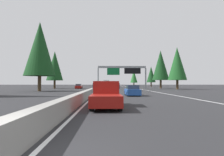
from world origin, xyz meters
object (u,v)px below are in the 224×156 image
at_px(sedan_near_right, 107,87).
at_px(conifer_right_mid, 161,65).
at_px(oncoming_near, 79,87).
at_px(conifer_right_near, 177,64).
at_px(pickup_far_center, 106,94).
at_px(conifer_right_distant, 134,76).
at_px(sign_gantry_overhead, 123,71).
at_px(conifer_left_mid, 55,66).
at_px(conifer_left_near, 40,49).
at_px(sedan_mid_right, 116,86).
at_px(box_truck_far_left, 113,83).
at_px(minivan_distant_b, 107,85).
at_px(bus_mid_center, 106,83).
at_px(sedan_far_right, 132,91).
at_px(conifer_right_far, 151,74).

height_order(sedan_near_right, conifer_right_mid, conifer_right_mid).
xyz_separation_m(oncoming_near, conifer_right_near, (-6.58, -28.08, 6.45)).
relative_size(pickup_far_center, conifer_right_mid, 0.44).
xyz_separation_m(conifer_right_near, conifer_right_mid, (10.95, 1.63, 0.54)).
xyz_separation_m(oncoming_near, conifer_right_distant, (47.45, -23.42, 4.78)).
relative_size(sign_gantry_overhead, conifer_left_mid, 1.07).
height_order(sedan_near_right, conifer_left_near, conifer_left_near).
distance_m(sedan_mid_right, box_truck_far_left, 42.26).
relative_size(sedan_mid_right, box_truck_far_left, 0.52).
bearing_deg(minivan_distant_b, conifer_left_mid, 106.69).
distance_m(minivan_distant_b, conifer_right_distant, 43.34).
bearing_deg(sign_gantry_overhead, conifer_left_near, 114.39).
xyz_separation_m(bus_mid_center, conifer_left_near, (-52.31, 14.06, 7.32)).
distance_m(sedan_near_right, conifer_left_mid, 19.81).
height_order(sedan_far_right, bus_mid_center, bus_mid_center).
height_order(bus_mid_center, box_truck_far_left, bus_mid_center).
bearing_deg(conifer_left_mid, conifer_left_near, -173.90).
bearing_deg(conifer_right_distant, conifer_right_near, -175.06).
bearing_deg(conifer_left_near, sedan_near_right, -50.97).
distance_m(sedan_far_right, minivan_distant_b, 40.93).
height_order(minivan_distant_b, conifer_right_far, conifer_right_far).
bearing_deg(conifer_right_near, conifer_left_mid, 76.45).
distance_m(sign_gantry_overhead, conifer_right_far, 45.25).
relative_size(minivan_distant_b, conifer_right_near, 0.43).
height_order(sedan_mid_right, minivan_distant_b, minivan_distant_b).
bearing_deg(minivan_distant_b, conifer_right_mid, -98.36).
xyz_separation_m(pickup_far_center, sedan_far_right, (12.57, -3.52, -0.23)).
bearing_deg(conifer_left_mid, pickup_far_center, -161.19).
bearing_deg(box_truck_far_left, pickup_far_center, 178.10).
bearing_deg(sedan_near_right, conifer_right_distant, -15.33).
height_order(sedan_mid_right, box_truck_far_left, box_truck_far_left).
distance_m(conifer_right_mid, conifer_left_mid, 34.46).
distance_m(bus_mid_center, conifer_right_distant, 20.57).
distance_m(oncoming_near, conifer_right_mid, 27.71).
bearing_deg(conifer_right_distant, bus_mid_center, 131.73).
bearing_deg(sedan_mid_right, pickup_far_center, 176.77).
height_order(sign_gantry_overhead, conifer_left_mid, conifer_left_mid).
bearing_deg(sedan_mid_right, conifer_right_distant, -19.82).
distance_m(sign_gantry_overhead, conifer_right_distant, 58.43).
bearing_deg(conifer_right_distant, conifer_left_mid, 145.35).
relative_size(sign_gantry_overhead, conifer_right_mid, 1.01).
bearing_deg(bus_mid_center, sign_gantry_overhead, -174.36).
distance_m(conifer_right_mid, conifer_left_near, 39.42).
xyz_separation_m(pickup_far_center, box_truck_far_left, (104.60, -3.46, 0.70)).
distance_m(sedan_mid_right, conifer_left_near, 39.59).
height_order(sedan_far_right, conifer_right_near, conifer_right_near).
relative_size(bus_mid_center, minivan_distant_b, 2.30).
bearing_deg(bus_mid_center, conifer_right_far, -95.32).
distance_m(sign_gantry_overhead, conifer_left_mid, 23.98).
distance_m(bus_mid_center, conifer_right_far, 21.64).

